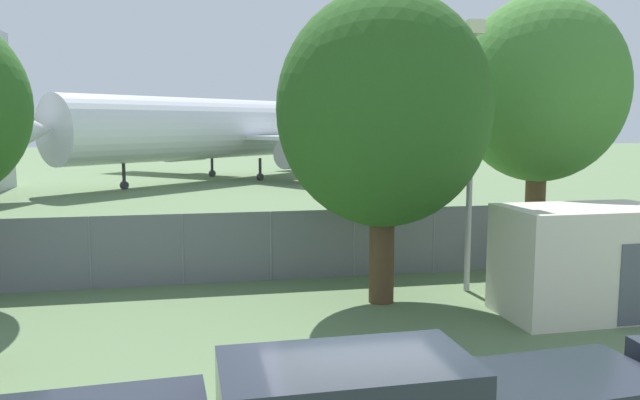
{
  "coord_description": "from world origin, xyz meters",
  "views": [
    {
      "loc": [
        -2.09,
        -7.6,
        4.66
      ],
      "look_at": [
        2.07,
        13.45,
        2.0
      ],
      "focal_mm": 35.0,
      "sensor_mm": 36.0,
      "label": 1
    }
  ],
  "objects_px": {
    "airplane": "(226,129)",
    "tree_left_of_cabin": "(540,90)",
    "portable_cabin": "(583,261)",
    "tree_behind_benches": "(383,110)"
  },
  "relations": [
    {
      "from": "airplane",
      "to": "tree_left_of_cabin",
      "type": "distance_m",
      "value": 34.43
    },
    {
      "from": "portable_cabin",
      "to": "tree_behind_benches",
      "type": "distance_m",
      "value": 6.12
    },
    {
      "from": "airplane",
      "to": "tree_left_of_cabin",
      "type": "height_order",
      "value": "airplane"
    },
    {
      "from": "tree_left_of_cabin",
      "to": "tree_behind_benches",
      "type": "relative_size",
      "value": 1.1
    },
    {
      "from": "tree_left_of_cabin",
      "to": "tree_behind_benches",
      "type": "distance_m",
      "value": 7.32
    },
    {
      "from": "portable_cabin",
      "to": "tree_left_of_cabin",
      "type": "distance_m",
      "value": 7.3
    },
    {
      "from": "airplane",
      "to": "tree_behind_benches",
      "type": "bearing_deg",
      "value": 52.64
    },
    {
      "from": "tree_left_of_cabin",
      "to": "tree_behind_benches",
      "type": "height_order",
      "value": "tree_left_of_cabin"
    },
    {
      "from": "tree_left_of_cabin",
      "to": "airplane",
      "type": "bearing_deg",
      "value": 104.56
    },
    {
      "from": "tree_left_of_cabin",
      "to": "tree_behind_benches",
      "type": "xyz_separation_m",
      "value": [
        -6.37,
        -3.52,
        -0.74
      ]
    }
  ]
}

